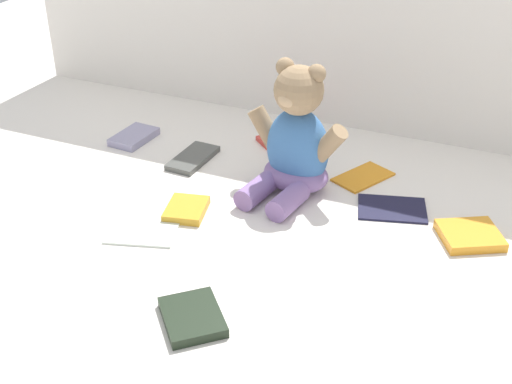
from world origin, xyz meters
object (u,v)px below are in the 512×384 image
Objects in this scene: book_case_1 at (193,158)px; book_case_8 at (134,137)px; book_case_7 at (363,176)px; book_case_6 at (195,318)px; book_case_3 at (470,235)px; book_case_0 at (142,231)px; book_case_5 at (186,209)px; book_case_9 at (285,141)px; teddy_bear at (294,144)px; book_case_2 at (392,208)px.

book_case_8 is at bearing 170.81° from book_case_1.
book_case_7 is 1.12× the size of book_case_8.
book_case_3 is at bearing 6.15° from book_case_6.
book_case_0 is 1.40× the size of book_case_5.
book_case_6 reaches higher than book_case_9.
book_case_7 is at bearing 13.79° from book_case_1.
book_case_1 is at bearing 38.01° from book_case_7.
book_case_3 is (0.57, 0.22, 0.00)m from book_case_0.
book_case_9 is (-0.22, 0.09, 0.00)m from book_case_7.
book_case_9 is at bearing 49.14° from book_case_1.
book_case_0 is 1.01× the size of book_case_7.
book_case_8 is (-0.43, 0.06, -0.09)m from teddy_bear.
book_case_7 is 0.56m from book_case_8.
teddy_bear is 2.04× the size of book_case_2.
book_case_3 is (0.16, -0.05, 0.00)m from book_case_2.
book_case_2 is at bearing 8.50° from teddy_bear.
book_case_5 is 0.72× the size of book_case_7.
teddy_bear is 2.50× the size of book_case_6.
teddy_bear is 2.14× the size of book_case_7.
teddy_bear is 2.00× the size of book_case_1.
book_case_2 is 1.23× the size of book_case_6.
book_case_3 is at bearing -166.46° from book_case_9.
book_case_3 reaches higher than book_case_7.
teddy_bear reaches higher than book_case_1.
book_case_6 is (0.26, -0.48, 0.00)m from book_case_1.
book_case_2 is at bearing -171.49° from book_case_9.
book_case_3 is at bearing -4.21° from book_case_1.
teddy_bear is at bearing 65.31° from book_case_7.
book_case_8 is (-0.80, 0.11, -0.00)m from book_case_3.
book_case_0 is 0.49m from book_case_7.
book_case_0 is 1.15× the size of book_case_9.
book_case_2 is at bearing -168.18° from book_case_5.
book_case_5 is at bearing -122.60° from teddy_bear.
book_case_0 is 0.28m from book_case_6.
teddy_bear is 0.19m from book_case_7.
book_case_6 and book_case_8 have the same top height.
book_case_0 is at bearing -97.73° from book_case_3.
book_case_3 is (0.37, -0.05, -0.09)m from teddy_bear.
book_case_3 is at bearing 175.58° from book_case_7.
book_case_0 is (-0.20, -0.27, -0.10)m from teddy_bear.
book_case_1 is 0.62m from book_case_3.
book_case_2 is 0.16m from book_case_3.
book_case_6 is at bearing 107.59° from book_case_5.
teddy_bear is 2.44× the size of book_case_9.
book_case_6 is (-0.20, -0.45, 0.00)m from book_case_2.
book_case_8 is (-0.23, 0.33, 0.00)m from book_case_0.
book_case_2 is at bearing -0.88° from book_case_1.
book_case_2 is 0.14m from book_case_7.
teddy_bear reaches higher than book_case_6.
book_case_1 is at bearing 76.34° from book_case_6.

